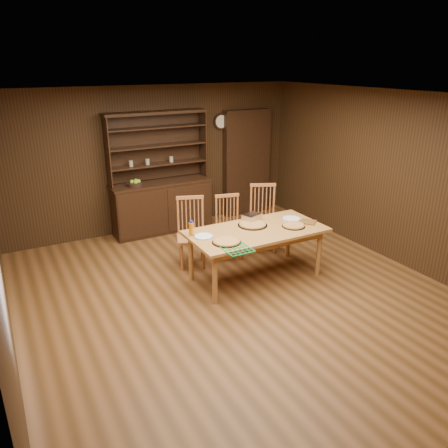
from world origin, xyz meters
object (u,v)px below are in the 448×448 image
dining_table (256,235)px  china_hutch (161,200)px  chair_left (191,229)px  chair_center (229,224)px  juice_bottle (191,229)px  chair_right (263,215)px

dining_table → china_hutch: bearing=101.6°
chair_left → chair_center: bearing=19.3°
chair_center → dining_table: bearing=-79.9°
chair_left → chair_center: (0.65, -0.01, -0.03)m
dining_table → chair_center: (0.04, 0.88, -0.14)m
dining_table → chair_left: size_ratio=1.82×
chair_center → juice_bottle: (-0.93, -0.64, 0.31)m
chair_right → juice_bottle: size_ratio=5.09×
chair_right → china_hutch: bearing=152.1°
china_hutch → dining_table: china_hutch is taller
china_hutch → juice_bottle: size_ratio=10.11×
chair_left → china_hutch: bearing=106.0°
chair_center → chair_right: bearing=12.9°
china_hutch → chair_right: size_ratio=1.98×
chair_right → juice_bottle: (-1.59, -0.64, 0.27)m
chair_center → juice_bottle: bearing=-132.9°
dining_table → chair_left: (-0.61, 0.89, -0.10)m
china_hutch → chair_right: china_hutch is taller
chair_left → juice_bottle: (-0.28, -0.65, 0.28)m
chair_center → juice_bottle: size_ratio=4.70×
china_hutch → chair_left: china_hutch is taller
chair_center → juice_bottle: chair_center is taller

